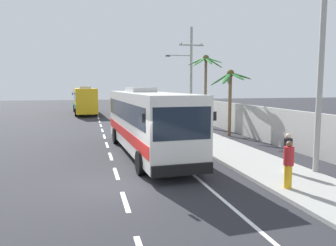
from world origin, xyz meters
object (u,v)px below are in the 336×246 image
Objects in this scene: coach_bus_foreground at (146,119)px; utility_pole_mid at (190,74)px; pedestrian_midwalk at (288,152)px; pedestrian_far_walk at (180,114)px; palm_second at (230,87)px; palm_nearest at (206,72)px; coach_bus_far_lane at (84,100)px; motorcycle_beside_bus at (158,124)px; utility_pole_nearest at (322,49)px; pedestrian_near_kerb at (288,164)px.

utility_pole_mid is at bearing 62.31° from coach_bus_foreground.
pedestrian_midwalk is 0.18× the size of utility_pole_mid.
palm_second is at bearing 48.62° from pedestrian_far_walk.
coach_bus_foreground is at bearing 14.64° from pedestrian_far_walk.
pedestrian_far_walk is at bearing 118.07° from palm_nearest.
coach_bus_foreground reaches higher than pedestrian_midwalk.
coach_bus_far_lane reaches higher than motorcycle_beside_bus.
motorcycle_beside_bus is 0.19× the size of utility_pole_nearest.
motorcycle_beside_bus is at bearing 73.77° from coach_bus_foreground.
motorcycle_beside_bus is 5.79m from pedestrian_far_walk.
utility_pole_mid is (0.79, -0.88, 3.98)m from pedestrian_far_walk.
palm_nearest reaches higher than coach_bus_far_lane.
pedestrian_far_walk is 19.86m from utility_pole_nearest.
pedestrian_midwalk is at bearing -79.78° from motorcycle_beside_bus.
pedestrian_midwalk is 11.37m from palm_second.
pedestrian_far_walk is at bearing 132.11° from utility_pole_mid.
palm_second reaches higher than pedestrian_near_kerb.
utility_pole_mid is (6.48, 12.34, 3.04)m from coach_bus_foreground.
utility_pole_nearest reaches higher than coach_bus_foreground.
utility_pole_mid is 1.42× the size of palm_nearest.
coach_bus_foreground is 6.38× the size of motorcycle_beside_bus.
coach_bus_far_lane is 21.13m from palm_nearest.
motorcycle_beside_bus is 7.09m from utility_pole_mid.
pedestrian_near_kerb is at bearing -85.36° from motorcycle_beside_bus.
utility_pole_nearest is 2.05× the size of palm_second.
palm_nearest reaches higher than palm_second.
coach_bus_far_lane is 2.45× the size of palm_second.
palm_second is at bearing -36.72° from motorcycle_beside_bus.
palm_nearest is at bearing 65.99° from pedestrian_far_walk.
coach_bus_foreground is 1.90× the size of palm_nearest.
utility_pole_nearest reaches higher than utility_pole_mid.
pedestrian_midwalk is 16.85m from palm_nearest.
coach_bus_far_lane is 1.31× the size of utility_pole_mid.
motorcycle_beside_bus is 14.63m from pedestrian_midwalk.
palm_nearest is at bearing 86.64° from utility_pole_nearest.
coach_bus_far_lane is 7.47× the size of pedestrian_far_walk.
palm_second is at bearing 85.06° from utility_pole_nearest.
motorcycle_beside_bus is 6.81m from palm_nearest.
palm_second is (1.59, -8.39, 2.76)m from pedestrian_far_walk.
utility_pole_nearest reaches higher than coach_bus_far_lane.
palm_nearest is (0.81, -2.13, 0.12)m from utility_pole_mid.
utility_pole_mid is 7.65m from palm_second.
coach_bus_foreground is at bearing -125.50° from palm_nearest.
pedestrian_near_kerb is (1.33, -16.34, 0.38)m from motorcycle_beside_bus.
utility_pole_mid is at bearing -57.11° from coach_bus_far_lane.
palm_nearest is (3.51, 18.14, 4.06)m from pedestrian_near_kerb.
palm_nearest reaches higher than pedestrian_near_kerb.
motorcycle_beside_bus is (2.45, 8.42, -1.29)m from coach_bus_foreground.
utility_pole_nearest is 1.10× the size of utility_pole_mid.
pedestrian_midwalk is (8.71, -33.99, -0.94)m from coach_bus_far_lane.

